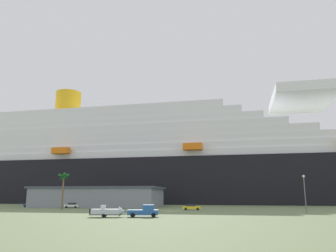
% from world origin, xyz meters
% --- Properties ---
extents(ground_plane, '(600.00, 600.00, 0.00)m').
position_xyz_m(ground_plane, '(0.00, 30.00, 0.00)').
color(ground_plane, '#66754C').
extents(cruise_ship, '(307.82, 50.10, 63.14)m').
position_xyz_m(cruise_ship, '(-29.06, 71.97, 18.40)').
color(cruise_ship, black).
rests_on(cruise_ship, ground_plane).
extents(terminal_building, '(42.70, 23.81, 6.65)m').
position_xyz_m(terminal_building, '(-28.97, 25.12, 3.35)').
color(terminal_building, gray).
rests_on(terminal_building, ground_plane).
extents(pickup_truck, '(5.89, 3.16, 2.20)m').
position_xyz_m(pickup_truck, '(-1.08, -24.16, 1.04)').
color(pickup_truck, '#2659A5').
rests_on(pickup_truck, ground_plane).
extents(small_boat_on_trailer, '(7.21, 3.10, 2.15)m').
position_xyz_m(small_boat_on_trailer, '(-7.27, -25.45, 0.96)').
color(small_boat_on_trailer, '#595960').
rests_on(small_boat_on_trailer, ground_plane).
extents(palm_tree, '(3.40, 3.27, 10.17)m').
position_xyz_m(palm_tree, '(-31.49, 3.45, 8.28)').
color(palm_tree, brown).
rests_on(palm_tree, ground_plane).
extents(street_lamp, '(0.56, 0.56, 8.40)m').
position_xyz_m(street_lamp, '(31.23, -5.23, 5.43)').
color(street_lamp, slate).
rests_on(street_lamp, ground_plane).
extents(parked_car_yellow_taxi, '(4.94, 2.37, 1.58)m').
position_xyz_m(parked_car_yellow_taxi, '(4.52, 5.67, 0.83)').
color(parked_car_yellow_taxi, yellow).
rests_on(parked_car_yellow_taxi, ground_plane).
extents(parked_car_blue_suv, '(4.58, 2.14, 1.58)m').
position_xyz_m(parked_car_blue_suv, '(-50.29, 18.56, 0.83)').
color(parked_car_blue_suv, '#264C99').
rests_on(parked_car_blue_suv, ground_plane).
extents(parked_car_white_van, '(4.64, 2.57, 1.58)m').
position_xyz_m(parked_car_white_van, '(-33.68, 14.34, 0.83)').
color(parked_car_white_van, white).
rests_on(parked_car_white_van, ground_plane).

